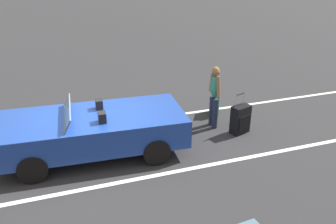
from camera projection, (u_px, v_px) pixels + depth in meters
ground_plane at (95, 153)px, 8.07m from camera, size 80.00×80.00×0.00m
lot_line_near at (88, 128)px, 9.25m from camera, size 18.00×0.12×0.01m
lot_line_mid at (105, 185)px, 6.92m from camera, size 18.00×0.12×0.01m
convertible_car at (84, 131)px, 7.78m from camera, size 4.24×2.03×1.24m
suitcase_large_black at (240, 119)px, 8.85m from camera, size 0.54×0.42×1.05m
suitcase_medium_bright at (215, 104)px, 9.94m from camera, size 0.41×0.47×0.85m
traveler_person at (215, 94)px, 8.95m from camera, size 0.23×0.60×1.65m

